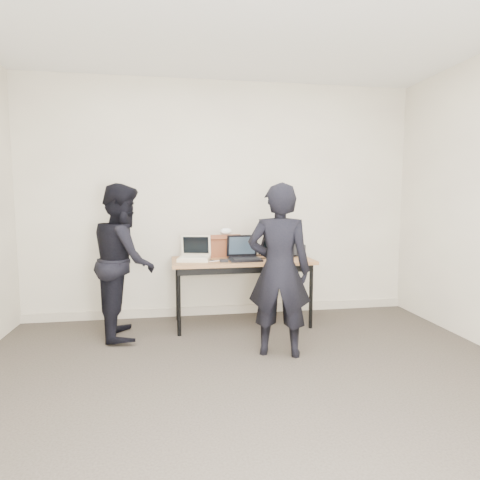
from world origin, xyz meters
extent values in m
cube|color=#403830|center=(0.00, 0.00, -0.03)|extent=(4.50, 4.50, 0.05)
cube|color=beige|center=(0.00, 2.27, 1.35)|extent=(4.50, 0.05, 2.70)
cube|color=#905F37|center=(0.16, 1.83, 0.70)|extent=(1.51, 0.67, 0.03)
cylinder|color=black|center=(-0.53, 1.55, 0.34)|extent=(0.04, 0.04, 0.68)
cylinder|color=black|center=(0.85, 1.57, 0.34)|extent=(0.04, 0.04, 0.68)
cylinder|color=black|center=(-0.53, 2.08, 0.34)|extent=(0.04, 0.04, 0.68)
cylinder|color=black|center=(0.85, 2.10, 0.34)|extent=(0.04, 0.04, 0.68)
cube|color=black|center=(0.16, 1.54, 0.64)|extent=(1.40, 0.04, 0.06)
cube|color=beige|center=(-0.36, 1.79, 0.74)|extent=(0.36, 0.32, 0.04)
cube|color=beige|center=(-0.36, 1.76, 0.76)|extent=(0.28, 0.19, 0.01)
cube|color=beige|center=(-0.33, 1.94, 0.87)|extent=(0.32, 0.11, 0.22)
cube|color=black|center=(-0.33, 1.93, 0.87)|extent=(0.28, 0.09, 0.18)
cube|color=beige|center=(-0.33, 1.92, 0.76)|extent=(0.28, 0.07, 0.02)
cube|color=black|center=(0.17, 1.71, 0.73)|extent=(0.34, 0.26, 0.02)
cube|color=black|center=(0.17, 1.68, 0.75)|extent=(0.28, 0.15, 0.01)
cube|color=black|center=(0.17, 1.87, 0.86)|extent=(0.34, 0.08, 0.24)
cube|color=#26333F|center=(0.17, 1.86, 0.86)|extent=(0.29, 0.06, 0.19)
cube|color=black|center=(0.17, 1.84, 0.74)|extent=(0.30, 0.02, 0.02)
cube|color=black|center=(0.64, 1.94, 0.73)|extent=(0.43, 0.43, 0.02)
cube|color=black|center=(0.66, 1.92, 0.75)|extent=(0.31, 0.30, 0.01)
cube|color=black|center=(0.53, 2.06, 0.86)|extent=(0.32, 0.31, 0.24)
cube|color=black|center=(0.53, 2.05, 0.86)|extent=(0.27, 0.26, 0.19)
cube|color=black|center=(0.55, 2.03, 0.74)|extent=(0.24, 0.23, 0.02)
cube|color=brown|center=(-0.02, 2.05, 0.84)|extent=(0.37, 0.20, 0.24)
cube|color=brown|center=(-0.01, 1.99, 0.94)|extent=(0.37, 0.11, 0.07)
cube|color=brown|center=(0.14, 2.06, 0.82)|extent=(0.03, 0.10, 0.02)
ellipsoid|color=white|center=(0.01, 2.05, 1.00)|extent=(0.15, 0.12, 0.08)
cube|color=black|center=(0.79, 2.01, 0.78)|extent=(0.22, 0.19, 0.13)
cube|color=black|center=(-0.06, 1.65, 0.74)|extent=(0.08, 0.06, 0.03)
cube|color=silver|center=(0.15, 1.70, 0.72)|extent=(0.19, 0.18, 0.01)
cube|color=black|center=(-0.26, 1.86, 0.72)|extent=(0.23, 0.25, 0.01)
cube|color=black|center=(0.46, 1.77, 0.72)|extent=(0.29, 0.19, 0.01)
cube|color=silver|center=(-0.08, 1.74, 0.72)|extent=(0.27, 0.11, 0.01)
cube|color=black|center=(0.36, 2.02, 0.72)|extent=(0.25, 0.01, 0.01)
cube|color=black|center=(0.68, 1.78, 0.72)|extent=(0.18, 0.21, 0.01)
imported|color=black|center=(0.33, 0.93, 0.75)|extent=(0.63, 0.51, 1.50)
imported|color=black|center=(-1.06, 1.67, 0.76)|extent=(0.66, 0.80, 1.52)
cube|color=#BDB19C|center=(0.00, 2.23, 0.05)|extent=(4.50, 0.03, 0.10)
camera|label=1|loc=(-0.55, -2.39, 1.38)|focal=30.00mm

